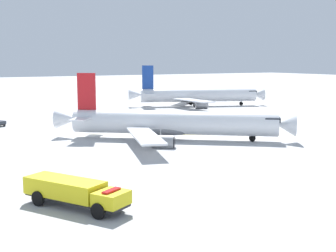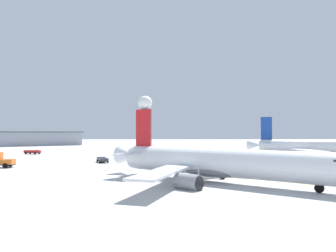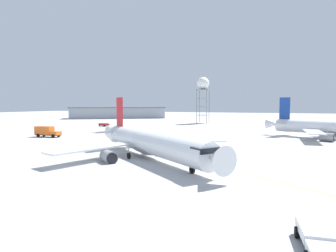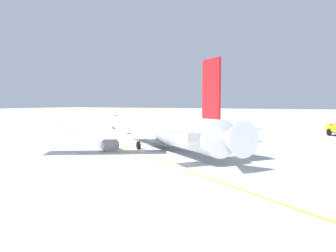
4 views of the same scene
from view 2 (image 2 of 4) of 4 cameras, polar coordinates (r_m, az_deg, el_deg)
name	(u,v)px [view 2 (image 2 of 4)]	position (r m, az deg, el deg)	size (l,w,h in m)	color
ground_plane	(213,180)	(50.47, 7.68, -9.21)	(600.00, 600.00, 0.00)	#B2B2B2
airliner_main	(219,164)	(48.27, 8.63, -6.37)	(33.87, 28.63, 11.26)	white
airliner_secondary	(320,147)	(101.66, 24.51, -3.35)	(38.06, 30.20, 11.70)	white
ops_pickup_truck	(32,152)	(118.76, -22.19, -4.08)	(5.99, 3.89, 1.41)	#232326
baggage_truck_truck	(103,160)	(80.70, -11.13, -5.65)	(3.49, 4.78, 1.22)	#232326
radar_tower	(145,105)	(146.88, -3.91, 3.61)	(6.16, 6.16, 23.23)	slate
terminal_shed	(19,139)	(196.14, -24.18, -1.97)	(65.14, 53.34, 7.71)	#999EA8
taxiway_centreline	(253,180)	(51.95, 14.29, -8.95)	(131.19, 88.48, 0.01)	yellow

